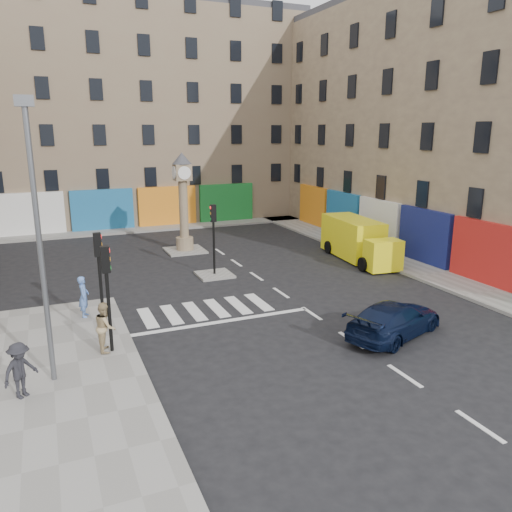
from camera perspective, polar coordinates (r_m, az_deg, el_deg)
ground at (r=20.57m, az=7.75°, el=-7.45°), size 120.00×120.00×0.00m
sidewalk_left at (r=16.23m, az=-24.86°, el=-14.63°), size 7.00×16.00×0.15m
sidewalk_right at (r=33.13m, az=11.95°, el=0.86°), size 2.60×30.00×0.15m
sidewalk_far at (r=39.73m, az=-13.99°, el=2.94°), size 32.00×2.40×0.15m
island_near at (r=26.69m, az=-4.76°, el=-2.13°), size 1.80×1.80×0.12m
island_far at (r=32.26m, az=-8.11°, el=0.64°), size 2.40×2.40×0.12m
building_right at (r=36.28m, az=21.08°, el=14.01°), size 10.00×30.00×16.00m
building_far at (r=44.77m, az=-15.90°, el=14.90°), size 32.00×10.00×17.00m
traffic_light_left_near at (r=17.36m, az=-16.67°, el=-2.89°), size 0.28×0.22×3.70m
traffic_light_left_far at (r=19.66m, az=-17.49°, el=-0.97°), size 0.28×0.22×3.70m
traffic_light_island at (r=26.09m, az=-4.87°, el=3.21°), size 0.28×0.22×3.70m
lamp_post at (r=15.42m, az=-23.64°, el=2.73°), size 0.50×0.25×8.30m
clock_pillar at (r=31.63m, az=-8.33°, el=6.79°), size 1.20×1.20×6.10m
navy_sedan at (r=19.52m, az=15.53°, el=-6.98°), size 4.94×3.41×1.33m
yellow_van at (r=30.35m, az=11.52°, el=1.80°), size 2.72×6.67×2.37m
pedestrian_blue at (r=21.43m, az=-19.09°, el=-4.39°), size 0.54×0.70×1.70m
pedestrian_tan at (r=17.97m, az=-16.82°, el=-7.72°), size 0.74×0.91×1.74m
pedestrian_dark at (r=15.86m, az=-25.36°, el=-11.72°), size 1.21×1.15×1.65m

